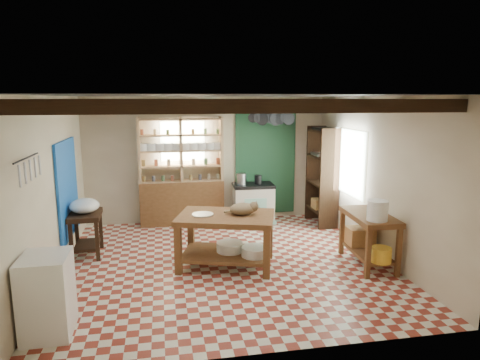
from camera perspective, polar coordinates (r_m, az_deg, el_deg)
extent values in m
cube|color=maroon|center=(6.91, -1.97, -11.04)|extent=(5.00, 5.00, 0.02)
cube|color=#47474C|center=(6.41, -2.12, 11.17)|extent=(5.00, 5.00, 0.02)
cube|color=beige|center=(8.98, -4.40, 2.72)|extent=(5.00, 0.04, 2.60)
cube|color=beige|center=(4.15, 3.11, -6.88)|extent=(5.00, 0.04, 2.60)
cube|color=beige|center=(6.65, -23.87, -1.04)|extent=(0.04, 5.00, 2.60)
cube|color=beige|center=(7.32, 17.70, 0.39)|extent=(0.04, 5.00, 2.60)
cube|color=black|center=(6.41, -2.11, 10.10)|extent=(5.00, 3.80, 0.15)
cube|color=blue|center=(7.54, -22.00, -1.14)|extent=(0.04, 1.40, 1.60)
cube|color=#1C462B|center=(9.17, 3.42, 2.59)|extent=(1.30, 0.04, 2.30)
cube|color=silver|center=(8.87, -7.65, 5.16)|extent=(0.90, 0.02, 0.80)
cube|color=silver|center=(8.18, 14.33, 2.33)|extent=(0.02, 1.30, 1.20)
cube|color=black|center=(5.41, -26.49, 1.38)|extent=(0.06, 0.90, 0.28)
cube|color=black|center=(8.68, 4.16, 8.28)|extent=(0.86, 0.12, 0.36)
cube|color=tan|center=(8.78, -7.82, 1.15)|extent=(1.70, 0.34, 2.20)
cube|color=black|center=(8.89, 10.90, 0.52)|extent=(0.40, 0.86, 2.00)
cube|color=brown|center=(6.65, -1.86, -8.06)|extent=(1.66, 1.34, 0.82)
cube|color=beige|center=(8.95, 1.77, -3.10)|extent=(0.85, 0.59, 0.81)
cube|color=black|center=(7.54, -19.78, -6.79)|extent=(0.52, 0.73, 0.72)
cube|color=white|center=(5.27, -24.34, -13.82)|extent=(0.51, 0.61, 0.90)
cube|color=brown|center=(6.99, 16.74, -7.58)|extent=(0.63, 1.17, 0.82)
ellipsoid|color=#987E58|center=(6.53, 0.35, -3.86)|extent=(0.43, 0.35, 0.18)
cylinder|color=#AFB0B7|center=(6.54, -4.99, -4.59)|extent=(0.41, 0.41, 0.02)
cylinder|color=white|center=(6.73, -1.36, -8.90)|extent=(0.52, 0.52, 0.14)
cylinder|color=white|center=(6.55, 1.96, -9.49)|extent=(0.51, 0.51, 0.14)
cylinder|color=#AFB0B7|center=(8.80, 0.19, 0.14)|extent=(0.21, 0.21, 0.23)
cylinder|color=black|center=(8.86, 2.43, 0.07)|extent=(0.15, 0.15, 0.19)
ellipsoid|color=white|center=(7.42, -20.02, -3.25)|extent=(0.49, 0.49, 0.24)
cylinder|color=white|center=(6.51, 17.86, -3.89)|extent=(0.31, 0.31, 0.30)
cube|color=#AF7C46|center=(7.27, 15.74, -7.22)|extent=(0.43, 0.35, 0.29)
cylinder|color=gold|center=(6.63, 18.30, -9.44)|extent=(0.31, 0.31, 0.22)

